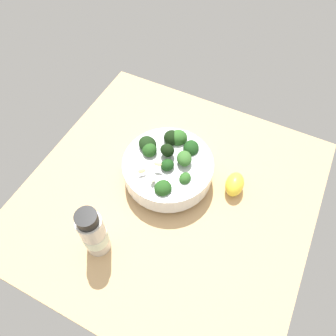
% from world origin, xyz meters
% --- Properties ---
extents(ground_plane, '(0.64, 0.64, 0.03)m').
position_xyz_m(ground_plane, '(0.00, 0.00, -0.02)').
color(ground_plane, tan).
extents(bowl_of_broccoli, '(0.21, 0.21, 0.10)m').
position_xyz_m(bowl_of_broccoli, '(0.02, -0.04, 0.04)').
color(bowl_of_broccoli, white).
rests_on(bowl_of_broccoli, ground_plane).
extents(lemon_wedge, '(0.05, 0.06, 0.05)m').
position_xyz_m(lemon_wedge, '(-0.13, -0.08, 0.02)').
color(lemon_wedge, yellow).
rests_on(lemon_wedge, ground_plane).
extents(bottle_tall, '(0.05, 0.05, 0.14)m').
position_xyz_m(bottle_tall, '(0.08, 0.18, 0.06)').
color(bottle_tall, beige).
rests_on(bottle_tall, ground_plane).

